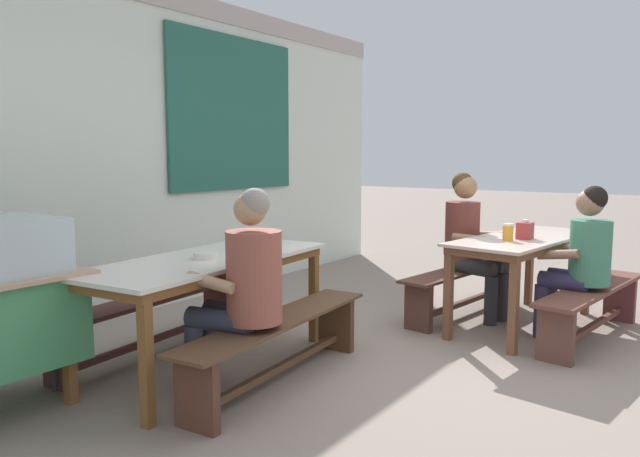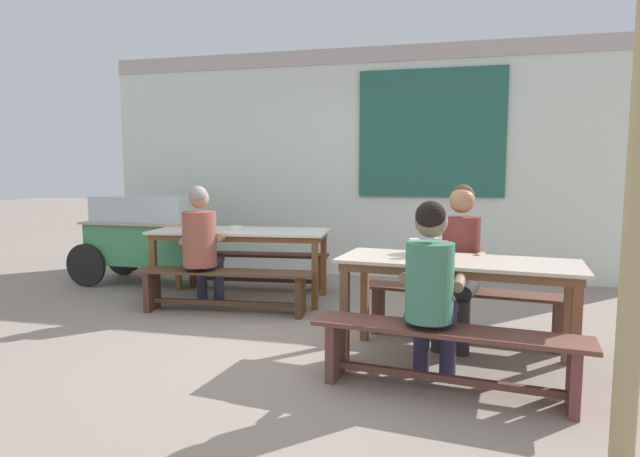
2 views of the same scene
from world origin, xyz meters
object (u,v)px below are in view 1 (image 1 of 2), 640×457
at_px(dining_table_far, 208,268).
at_px(dining_table_near, 524,246).
at_px(bench_far_front, 278,341).
at_px(condiment_jar, 508,232).
at_px(person_near_front, 581,255).
at_px(bench_near_front, 592,303).
at_px(tissue_box, 525,230).
at_px(bench_far_back, 149,315).
at_px(bench_near_back, 462,284).
at_px(person_right_near_table, 469,237).
at_px(soup_bowl, 205,255).
at_px(person_left_back_turned, 244,282).

height_order(dining_table_far, dining_table_near, same).
bearing_deg(bench_far_front, condiment_jar, -23.83).
relative_size(dining_table_far, person_near_front, 1.60).
distance_m(bench_near_front, condiment_jar, 0.84).
bearing_deg(dining_table_near, tissue_box, -163.98).
bearing_deg(bench_far_back, dining_table_near, -41.17).
xyz_separation_m(bench_near_back, person_right_near_table, (-0.04, -0.07, 0.43)).
height_order(dining_table_near, bench_near_back, dining_table_near).
xyz_separation_m(bench_near_back, soup_bowl, (-2.35, 0.84, 0.50)).
distance_m(tissue_box, condiment_jar, 0.19).
bearing_deg(person_right_near_table, tissue_box, -107.08).
relative_size(bench_near_front, condiment_jar, 12.65).
height_order(dining_table_far, condiment_jar, condiment_jar).
xyz_separation_m(person_right_near_table, soup_bowl, (-2.31, 0.91, 0.07)).
bearing_deg(person_left_back_turned, dining_table_far, 67.67).
distance_m(dining_table_far, bench_near_back, 2.50).
bearing_deg(person_near_front, condiment_jar, 104.75).
bearing_deg(bench_far_front, bench_near_front, -34.11).
distance_m(person_right_near_table, person_left_back_turned, 2.50).
xyz_separation_m(bench_near_front, condiment_jar, (-0.24, 0.60, 0.54)).
bearing_deg(bench_far_front, person_near_front, -33.81).
bearing_deg(bench_far_front, tissue_box, -23.97).
xyz_separation_m(bench_near_front, soup_bowl, (-2.21, 1.96, 0.49)).
xyz_separation_m(bench_far_front, soup_bowl, (-0.10, 0.53, 0.51)).
bearing_deg(tissue_box, bench_far_back, 136.53).
bearing_deg(person_left_back_turned, dining_table_near, -20.68).
relative_size(tissue_box, condiment_jar, 1.16).
bearing_deg(condiment_jar, person_right_near_table, 53.16).
height_order(tissue_box, soup_bowl, tissue_box).
bearing_deg(bench_near_back, tissue_box, -109.07).
distance_m(dining_table_near, bench_far_front, 2.38).
xyz_separation_m(bench_near_back, tissue_box, (-0.21, -0.60, 0.55)).
relative_size(dining_table_far, person_left_back_turned, 1.55).
bearing_deg(bench_near_back, person_left_back_turned, 171.78).
xyz_separation_m(tissue_box, condiment_jar, (-0.17, 0.08, -0.00)).
relative_size(tissue_box, soup_bowl, 0.99).
height_order(person_near_front, tissue_box, person_near_front).
bearing_deg(bench_near_front, tissue_box, 97.00).
bearing_deg(bench_far_back, dining_table_far, -85.10).
bearing_deg(bench_far_front, person_left_back_turned, 169.03).
distance_m(dining_table_far, person_right_near_table, 2.45).
bearing_deg(condiment_jar, bench_near_back, 53.65).
bearing_deg(dining_table_near, dining_table_far, 147.30).
height_order(condiment_jar, soup_bowl, condiment_jar).
distance_m(bench_far_front, person_left_back_turned, 0.49).
bearing_deg(tissue_box, bench_near_back, 70.93).
height_order(dining_table_near, person_right_near_table, person_right_near_table).
height_order(bench_near_back, person_near_front, person_near_front).
bearing_deg(soup_bowl, tissue_box, -33.85).
relative_size(bench_near_back, person_left_back_turned, 1.35).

